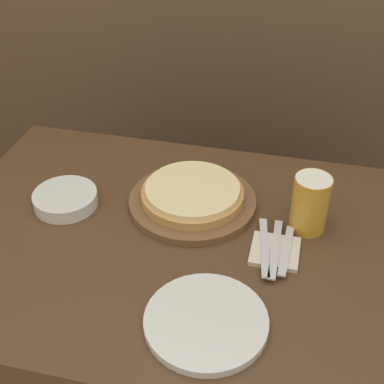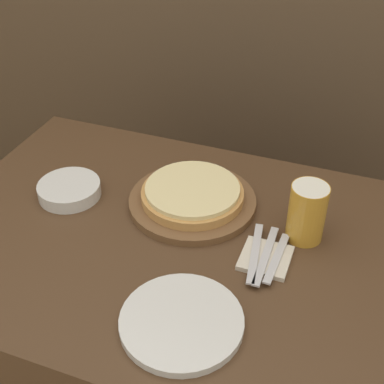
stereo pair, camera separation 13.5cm
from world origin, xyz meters
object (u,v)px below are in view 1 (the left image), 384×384
object	(u,v)px
beer_glass	(310,201)
dinner_plate	(206,321)
side_bowl	(65,199)
fork	(265,245)
dinner_knife	(275,247)
spoon	(286,249)
pizza_on_board	(192,197)

from	to	relation	value
beer_glass	dinner_plate	world-z (taller)	beer_glass
dinner_plate	side_bowl	bearing A→B (deg)	145.50
beer_glass	side_bowl	distance (m)	0.61
beer_glass	side_bowl	size ratio (longest dim) A/B	0.89
fork	dinner_knife	world-z (taller)	same
fork	dinner_knife	bearing A→B (deg)	0.00
dinner_plate	spoon	xyz separation A→B (m)	(0.14, 0.24, 0.01)
side_bowl	spoon	size ratio (longest dim) A/B	0.96
dinner_plate	spoon	bearing A→B (deg)	60.83
side_bowl	dinner_plate	bearing A→B (deg)	-34.50
beer_glass	spoon	distance (m)	0.13
pizza_on_board	side_bowl	xyz separation A→B (m)	(-0.31, -0.08, -0.01)
side_bowl	fork	size ratio (longest dim) A/B	0.82
pizza_on_board	spoon	xyz separation A→B (m)	(0.25, -0.13, -0.01)
spoon	fork	bearing A→B (deg)	180.00
beer_glass	fork	size ratio (longest dim) A/B	0.72
beer_glass	spoon	world-z (taller)	beer_glass
dinner_plate	dinner_knife	distance (m)	0.27
dinner_plate	spoon	distance (m)	0.28
side_bowl	fork	distance (m)	0.52
dinner_plate	fork	size ratio (longest dim) A/B	1.25
dinner_knife	spoon	xyz separation A→B (m)	(0.02, 0.00, 0.00)
beer_glass	dinner_plate	size ratio (longest dim) A/B	0.58
pizza_on_board	side_bowl	bearing A→B (deg)	-166.55
dinner_plate	side_bowl	xyz separation A→B (m)	(-0.43, 0.30, 0.01)
side_bowl	dinner_knife	size ratio (longest dim) A/B	0.82
pizza_on_board	dinner_knife	xyz separation A→B (m)	(0.23, -0.13, -0.01)
dinner_plate	beer_glass	bearing A→B (deg)	63.39
beer_glass	dinner_knife	world-z (taller)	beer_glass
fork	pizza_on_board	bearing A→B (deg)	147.52
pizza_on_board	side_bowl	size ratio (longest dim) A/B	2.00
beer_glass	fork	bearing A→B (deg)	-130.08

